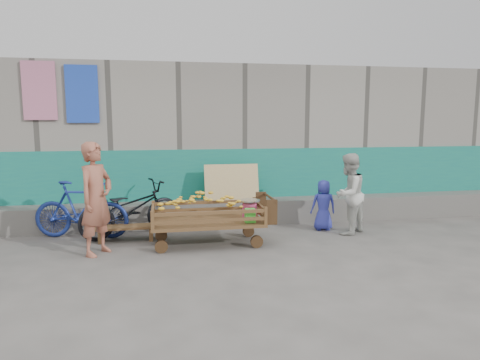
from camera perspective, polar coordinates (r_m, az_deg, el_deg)
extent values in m
plane|color=#524F4B|center=(5.86, -0.44, -11.45)|extent=(80.00, 80.00, 0.00)
cube|color=gray|center=(9.60, -4.73, 5.31)|extent=(12.00, 3.00, 3.00)
cube|color=#187971|center=(8.18, -3.60, -0.79)|extent=(12.00, 0.03, 1.40)
cube|color=#615F5B|center=(8.04, -3.37, -4.39)|extent=(12.00, 0.50, 0.45)
cube|color=tan|center=(7.85, -1.11, -0.41)|extent=(1.00, 0.19, 0.68)
cube|color=#CE7496|center=(8.27, -25.20, 10.73)|extent=(0.55, 0.03, 1.00)
cube|color=blue|center=(8.12, -20.32, 10.70)|extent=(0.55, 0.03, 1.00)
cube|color=brown|center=(6.76, -4.35, -5.61)|extent=(1.73, 0.87, 0.05)
cylinder|color=#372815|center=(6.49, -10.45, -8.74)|extent=(0.19, 0.06, 0.19)
cube|color=brown|center=(6.30, -11.60, -5.29)|extent=(0.05, 0.05, 0.27)
cylinder|color=#372815|center=(7.10, -10.46, -7.26)|extent=(0.19, 0.06, 0.19)
cube|color=brown|center=(7.09, -11.48, -3.80)|extent=(0.05, 0.05, 0.27)
cylinder|color=#372815|center=(6.64, 2.24, -8.21)|extent=(0.19, 0.06, 0.19)
cube|color=brown|center=(6.48, 3.43, -4.77)|extent=(0.05, 0.05, 0.27)
cylinder|color=#372815|center=(7.24, 1.13, -6.83)|extent=(0.19, 0.06, 0.19)
cube|color=brown|center=(7.25, 1.90, -3.37)|extent=(0.05, 0.05, 0.27)
cube|color=brown|center=(6.34, -3.97, -5.41)|extent=(1.68, 0.04, 0.05)
cube|color=brown|center=(6.31, -3.98, -4.39)|extent=(1.68, 0.04, 0.05)
cube|color=brown|center=(7.12, -4.71, -3.91)|extent=(1.68, 0.04, 0.05)
cube|color=brown|center=(7.10, -4.72, -3.00)|extent=(1.68, 0.04, 0.05)
cube|color=brown|center=(6.70, -11.53, -4.82)|extent=(0.04, 0.81, 0.05)
cube|color=brown|center=(6.67, -11.56, -3.85)|extent=(0.04, 0.81, 0.05)
cube|color=brown|center=(6.87, 2.62, -4.35)|extent=(0.04, 0.81, 0.05)
cube|color=brown|center=(6.84, 2.63, -3.40)|extent=(0.04, 0.81, 0.05)
cylinder|color=#372815|center=(6.86, 4.05, -2.32)|extent=(0.04, 0.77, 0.04)
cube|color=#372815|center=(7.22, 2.81, -3.12)|extent=(0.17, 0.04, 0.39)
cube|color=#372815|center=(6.54, 4.24, -4.30)|extent=(0.17, 0.04, 0.39)
ellipsoid|color=yellow|center=(6.70, -5.19, -3.68)|extent=(1.25, 0.67, 0.42)
cylinder|color=#E94484|center=(6.83, 1.28, -4.17)|extent=(0.23, 0.23, 0.25)
cylinder|color=silver|center=(6.80, 1.28, -3.06)|extent=(0.03, 0.03, 0.06)
cylinder|color=silver|center=(6.79, 1.29, -2.74)|extent=(0.33, 0.33, 0.02)
cube|color=#45D436|center=(6.56, 1.35, -4.75)|extent=(0.15, 0.12, 0.21)
cube|color=brown|center=(7.21, -14.96, -6.08)|extent=(0.99, 0.30, 0.04)
cube|color=brown|center=(7.29, -18.05, -7.10)|extent=(0.06, 0.28, 0.20)
cube|color=brown|center=(7.22, -11.76, -7.01)|extent=(0.06, 0.28, 0.20)
imported|color=#9D5943|center=(6.51, -18.61, -2.39)|extent=(0.66, 0.72, 1.65)
imported|color=silver|center=(7.55, 14.25, -1.80)|extent=(0.86, 0.83, 1.39)
imported|color=#3037A9|center=(7.75, 11.05, -3.29)|extent=(0.46, 0.33, 0.90)
imported|color=black|center=(7.46, -14.35, -3.74)|extent=(1.86, 1.30, 0.93)
imported|color=navy|center=(7.55, -20.43, -3.73)|extent=(1.66, 0.82, 0.96)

